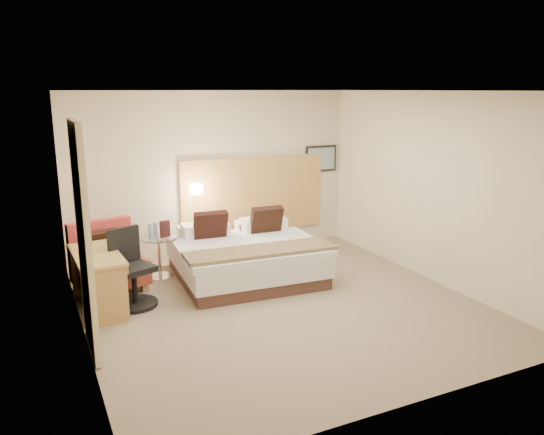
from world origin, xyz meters
name	(u,v)px	position (x,y,z in m)	size (l,w,h in m)	color
floor	(281,305)	(0.00, 0.00, -0.01)	(4.80, 5.00, 0.02)	#786751
ceiling	(282,90)	(0.00, 0.00, 2.71)	(4.80, 5.00, 0.02)	white
wall_back	(214,174)	(0.00, 2.51, 1.35)	(4.80, 0.02, 2.70)	beige
wall_front	(416,260)	(0.00, -2.51, 1.35)	(4.80, 0.02, 2.70)	beige
wall_left	(75,223)	(-2.41, 0.00, 1.35)	(0.02, 5.00, 2.70)	beige
wall_right	(432,188)	(2.41, 0.00, 1.35)	(0.02, 5.00, 2.70)	beige
headboard_panel	(254,195)	(0.70, 2.47, 0.95)	(2.60, 0.04, 1.30)	tan
art_frame	(321,159)	(2.02, 2.48, 1.50)	(0.62, 0.03, 0.47)	black
art_canvas	(321,159)	(2.02, 2.46, 1.50)	(0.54, 0.01, 0.39)	#748CA1
lamp_arm	(196,189)	(-0.35, 2.42, 1.15)	(0.02, 0.02, 0.12)	silver
lamp_shade	(197,189)	(-0.35, 2.36, 1.15)	(0.15, 0.15, 0.15)	#F4E3BE
curtain	(84,240)	(-2.36, -0.25, 1.22)	(0.06, 0.90, 2.42)	beige
bottle_a	(151,231)	(-1.27, 1.69, 0.72)	(0.07, 0.07, 0.22)	#96ACE8
bottle_b	(155,229)	(-1.19, 1.76, 0.72)	(0.07, 0.07, 0.22)	#98B8EB
menu_folder	(165,229)	(-1.06, 1.68, 0.73)	(0.14, 0.06, 0.24)	#351615
bed	(245,256)	(-0.01, 1.17, 0.32)	(2.13, 2.08, 0.99)	#442922
lounge_chair	(108,263)	(-1.92, 1.52, 0.37)	(1.03, 0.94, 0.94)	tan
side_table	(159,255)	(-1.16, 1.69, 0.34)	(0.59, 0.59, 0.61)	white
desk	(99,265)	(-2.11, 0.86, 0.58)	(0.59, 1.20, 0.74)	tan
desk_chair	(132,275)	(-1.73, 0.80, 0.41)	(0.72, 0.72, 1.00)	black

